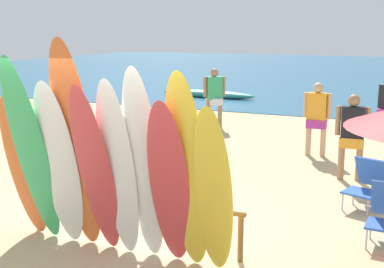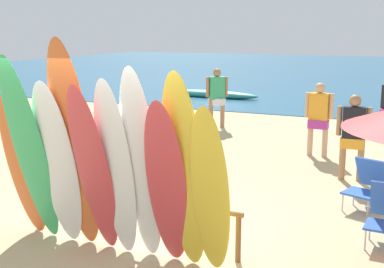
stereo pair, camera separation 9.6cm
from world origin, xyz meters
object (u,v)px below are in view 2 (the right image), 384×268
Objects in this scene: beach_chair_red at (367,183)px; beachgoer_by_water at (217,94)px; surfboard_white_6 at (141,167)px; surfboard_rack at (131,205)px; beachgoer_midbeach at (353,132)px; surfboard_white_2 at (58,165)px; beachgoer_strolling at (319,114)px; surfboard_orange_3 at (75,148)px; surfboard_white_5 at (116,171)px; surfboard_orange_0 at (23,167)px; surfboard_yellow_8 at (185,174)px; distant_boat at (211,94)px; surfboard_green_1 at (30,153)px; surfboard_red_7 at (167,186)px; surfboard_yellow_9 at (210,193)px; surfboard_red_4 at (93,171)px.

beachgoer_by_water is at bearing 150.79° from beach_chair_red.
surfboard_white_6 is 1.44× the size of beachgoer_by_water.
beachgoer_midbeach reaches higher than surfboard_rack.
beachgoer_strolling is (2.13, 6.37, -0.16)m from surfboard_white_2.
surfboard_orange_3 is 1.20× the size of surfboard_white_5.
surfboard_orange_3 reaches higher than surfboard_orange_0.
surfboard_orange_3 reaches higher than beachgoer_strolling.
surfboard_white_6 is at bearing -1.46° from surfboard_orange_3.
surfboard_orange_0 is at bearing 172.64° from surfboard_orange_3.
surfboard_yellow_8 is at bearing -2.88° from surfboard_white_6.
surfboard_white_5 is (0.86, 0.02, 0.03)m from surfboard_white_2.
distant_boat is at bearing 107.38° from surfboard_white_6.
beach_chair_red is at bearing 98.40° from beachgoer_midbeach.
surfboard_rack is at bearing 45.20° from surfboard_orange_3.
surfboard_green_1 is 1.92m from surfboard_red_7.
beachgoer_midbeach is at bearing 77.29° from surfboard_yellow_8.
surfboard_orange_3 is 1.51m from surfboard_yellow_8.
surfboard_orange_0 is 6.89m from beachgoer_strolling.
surfboard_yellow_8 reaches higher than distant_boat.
surfboard_orange_3 is (-0.46, -0.54, 0.86)m from surfboard_rack.
beachgoer_strolling is (3.33, -2.25, -0.03)m from beachgoer_by_water.
beach_chair_red is (2.64, 3.20, -0.72)m from surfboard_white_5.
beach_chair_red is (4.15, 3.15, -0.59)m from surfboard_orange_0.
surfboard_red_7 is at bearing -177.18° from surfboard_yellow_9.
beachgoer_by_water is at bearing -49.80° from beachgoer_midbeach.
surfboard_white_2 is 1.77m from surfboard_yellow_8.
surfboard_white_6 is 3.99m from beach_chair_red.
surfboard_yellow_9 reaches higher than beach_chair_red.
distant_boat is at bearing 129.16° from beachgoer_strolling.
surfboard_orange_0 is 2.48× the size of beach_chair_red.
surfboard_white_6 is (0.33, 0.04, 0.07)m from surfboard_white_5.
surfboard_red_4 reaches higher than beach_chair_red.
surfboard_white_5 is 5.20m from beachgoer_midbeach.
surfboard_white_6 is (0.63, 0.08, 0.11)m from surfboard_red_4.
surfboard_white_2 is 1.20m from surfboard_white_6.
surfboard_white_2 is 0.99× the size of surfboard_red_4.
surfboard_green_1 is at bearing -174.77° from surfboard_white_5.
surfboard_green_1 is 0.39m from surfboard_white_2.
surfboard_white_2 reaches higher than surfboard_orange_0.
surfboard_orange_0 is at bearing 178.95° from surfboard_yellow_9.
beachgoer_by_water is (-1.20, 8.61, -0.13)m from surfboard_white_2.
surfboard_orange_3 is 6.63m from beachgoer_strolling.
surfboard_orange_0 is 0.89× the size of surfboard_white_5.
surfboard_white_2 reaches higher than surfboard_rack.
beachgoer_midbeach is 12.16m from distant_boat.
surfboard_orange_0 is at bearing 149.37° from surfboard_green_1.
surfboard_yellow_8 is 1.17× the size of surfboard_yellow_9.
surfboard_yellow_8 is 9.07m from beachgoer_by_water.
surfboard_orange_0 reaches higher than beachgoer_midbeach.
beachgoer_midbeach is 0.99× the size of beachgoer_strolling.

